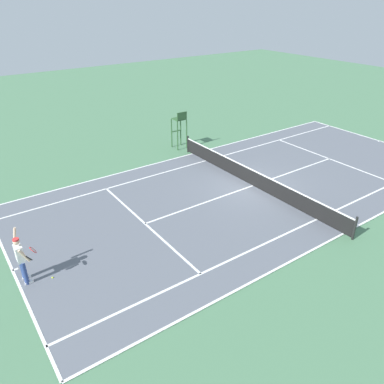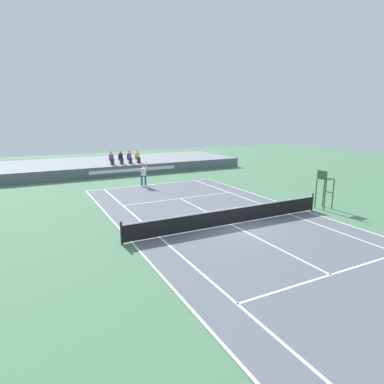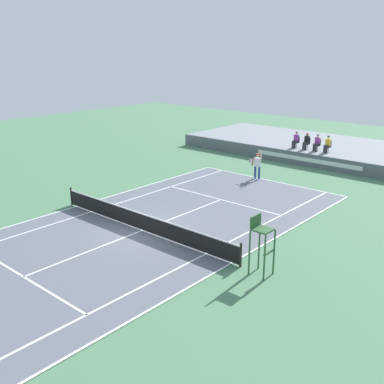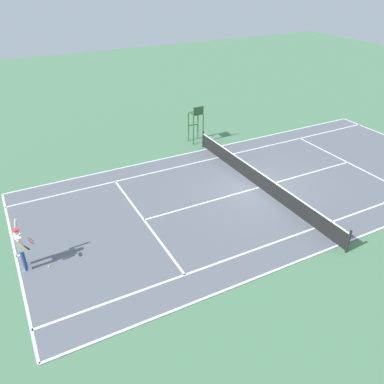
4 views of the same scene
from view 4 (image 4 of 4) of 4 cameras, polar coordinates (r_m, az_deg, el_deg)
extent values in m
plane|color=#4C7A56|center=(20.74, 9.64, 0.60)|extent=(80.00, 80.00, 0.00)
cube|color=slate|center=(20.73, 9.65, 0.62)|extent=(10.98, 23.78, 0.02)
cube|color=white|center=(17.35, -24.23, -8.52)|extent=(10.98, 0.10, 0.01)
cube|color=white|center=(17.47, 20.38, -7.30)|extent=(0.10, 23.78, 0.01)
cube|color=white|center=(24.78, 2.12, 6.23)|extent=(0.10, 23.78, 0.01)
cube|color=white|center=(18.19, 17.31, -5.05)|extent=(0.10, 23.78, 0.01)
cube|color=white|center=(23.71, 3.78, 5.02)|extent=(0.10, 23.78, 0.01)
cube|color=white|center=(18.03, -6.98, -4.05)|extent=(8.22, 0.10, 0.01)
cube|color=white|center=(24.82, 21.65, 4.04)|extent=(8.22, 0.10, 0.01)
cube|color=white|center=(20.73, 9.65, 0.65)|extent=(0.10, 12.80, 0.01)
cube|color=white|center=(17.35, -23.91, -8.44)|extent=(0.10, 0.20, 0.01)
cylinder|color=black|center=(16.96, 21.77, -6.70)|extent=(0.10, 0.10, 1.07)
cylinder|color=black|center=(24.94, 1.63, 7.68)|extent=(0.10, 0.10, 1.07)
cube|color=black|center=(20.51, 9.76, 1.76)|extent=(11.78, 0.02, 0.84)
cube|color=white|center=(20.31, 9.86, 2.80)|extent=(11.78, 0.03, 0.06)
cylinder|color=navy|center=(16.50, -23.35, -8.56)|extent=(0.15, 0.15, 0.92)
cylinder|color=navy|center=(16.24, -23.21, -9.21)|extent=(0.15, 0.15, 0.92)
cube|color=white|center=(16.74, -22.87, -9.61)|extent=(0.12, 0.28, 0.10)
cube|color=white|center=(16.49, -22.71, -10.26)|extent=(0.12, 0.28, 0.10)
cube|color=white|center=(15.93, -23.83, -6.74)|extent=(0.40, 0.24, 0.60)
sphere|color=beige|center=(15.67, -24.18, -5.36)|extent=(0.22, 0.22, 0.22)
cylinder|color=red|center=(15.62, -24.25, -5.10)|extent=(0.21, 0.21, 0.06)
cylinder|color=beige|center=(15.84, -24.26, -4.58)|extent=(0.09, 0.21, 0.61)
cylinder|color=beige|center=(15.70, -23.37, -7.12)|extent=(0.09, 0.33, 0.56)
cylinder|color=black|center=(15.74, -22.83, -7.47)|extent=(0.04, 0.19, 0.25)
torus|color=red|center=(15.60, -22.37, -6.56)|extent=(0.30, 0.19, 0.26)
cylinder|color=silver|center=(15.60, -22.37, -6.56)|extent=(0.27, 0.16, 0.22)
sphere|color=#D1E533|center=(16.34, -20.04, -10.11)|extent=(0.07, 0.07, 0.07)
cylinder|color=#2D562D|center=(25.73, -0.54, 9.42)|extent=(0.07, 0.07, 1.90)
cylinder|color=#2D562D|center=(26.04, 0.85, 9.68)|extent=(0.07, 0.07, 1.90)
cylinder|color=#2D562D|center=(25.15, 0.21, 8.92)|extent=(0.07, 0.07, 1.90)
cylinder|color=#2D562D|center=(25.47, 1.61, 9.18)|extent=(0.07, 0.07, 1.90)
cube|color=#2D562D|center=(25.26, 0.54, 11.38)|extent=(0.70, 0.70, 0.06)
cube|color=#2D562D|center=(24.88, 0.94, 11.74)|extent=(0.06, 0.70, 0.48)
cube|color=#2D562D|center=(25.82, 0.20, 9.73)|extent=(0.10, 0.70, 0.04)
camera|label=1|loc=(2.37, -60.42, -18.37)|focal=35.40mm
camera|label=2|loc=(25.86, 51.45, 9.04)|focal=30.32mm
camera|label=3|loc=(39.24, 14.51, 27.37)|focal=42.63mm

